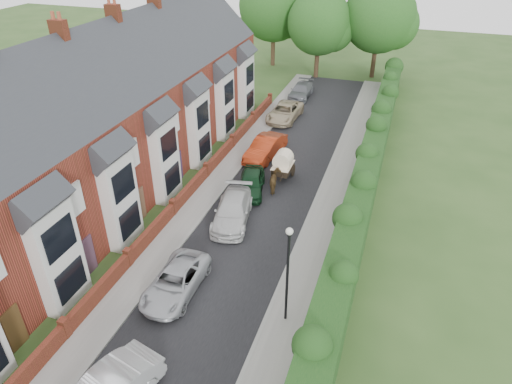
# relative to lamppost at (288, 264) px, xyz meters

# --- Properties ---
(ground) EXTENTS (140.00, 140.00, 0.00)m
(ground) POSITION_rel_lamppost_xyz_m (-3.40, -4.00, -3.30)
(ground) COLOR #2D4C1E
(ground) RESTS_ON ground
(road) EXTENTS (6.00, 58.00, 0.02)m
(road) POSITION_rel_lamppost_xyz_m (-3.90, 7.00, -3.29)
(road) COLOR black
(road) RESTS_ON ground
(pavement_hedge_side) EXTENTS (2.20, 58.00, 0.12)m
(pavement_hedge_side) POSITION_rel_lamppost_xyz_m (0.20, 7.00, -3.24)
(pavement_hedge_side) COLOR gray
(pavement_hedge_side) RESTS_ON ground
(pavement_house_side) EXTENTS (1.70, 58.00, 0.12)m
(pavement_house_side) POSITION_rel_lamppost_xyz_m (-7.75, 7.00, -3.24)
(pavement_house_side) COLOR gray
(pavement_house_side) RESTS_ON ground
(kerb_hedge_side) EXTENTS (0.18, 58.00, 0.13)m
(kerb_hedge_side) POSITION_rel_lamppost_xyz_m (-0.85, 7.00, -3.23)
(kerb_hedge_side) COLOR gray
(kerb_hedge_side) RESTS_ON ground
(kerb_house_side) EXTENTS (0.18, 58.00, 0.13)m
(kerb_house_side) POSITION_rel_lamppost_xyz_m (-6.95, 7.00, -3.23)
(kerb_house_side) COLOR gray
(kerb_house_side) RESTS_ON ground
(hedge) EXTENTS (2.10, 58.00, 2.85)m
(hedge) POSITION_rel_lamppost_xyz_m (2.00, 7.00, -1.70)
(hedge) COLOR black
(hedge) RESTS_ON ground
(terrace_row) EXTENTS (9.05, 40.50, 11.50)m
(terrace_row) POSITION_rel_lamppost_xyz_m (-14.27, 5.98, 1.18)
(terrace_row) COLOR maroon
(terrace_row) RESTS_ON ground
(garden_wall_row) EXTENTS (0.35, 40.35, 1.10)m
(garden_wall_row) POSITION_rel_lamppost_xyz_m (-8.75, 6.00, -2.84)
(garden_wall_row) COLOR brown
(garden_wall_row) RESTS_ON ground
(lamppost) EXTENTS (0.32, 0.32, 5.16)m
(lamppost) POSITION_rel_lamppost_xyz_m (0.00, 0.00, 0.00)
(lamppost) COLOR black
(lamppost) RESTS_ON ground
(tree_far_left) EXTENTS (7.14, 6.80, 9.29)m
(tree_far_left) POSITION_rel_lamppost_xyz_m (-6.05, 36.08, 2.41)
(tree_far_left) COLOR #332316
(tree_far_left) RESTS_ON ground
(tree_far_right) EXTENTS (7.98, 7.60, 10.31)m
(tree_far_right) POSITION_rel_lamppost_xyz_m (-0.01, 38.08, 3.02)
(tree_far_right) COLOR #332316
(tree_far_right) RESTS_ON ground
(tree_far_back) EXTENTS (8.40, 8.00, 10.82)m
(tree_far_back) POSITION_rel_lamppost_xyz_m (-11.99, 39.08, 3.32)
(tree_far_back) COLOR #332316
(tree_far_back) RESTS_ON ground
(car_silver_b) EXTENTS (2.15, 4.58, 1.27)m
(car_silver_b) POSITION_rel_lamppost_xyz_m (-5.54, 0.10, -2.66)
(car_silver_b) COLOR #ADAFB5
(car_silver_b) RESTS_ON ground
(car_white) EXTENTS (2.88, 5.21, 1.43)m
(car_white) POSITION_rel_lamppost_xyz_m (-5.11, 6.60, -2.58)
(car_white) COLOR silver
(car_white) RESTS_ON ground
(car_green) EXTENTS (2.53, 4.33, 1.38)m
(car_green) POSITION_rel_lamppost_xyz_m (-5.15, 10.12, -2.60)
(car_green) COLOR black
(car_green) RESTS_ON ground
(car_red) EXTENTS (2.29, 4.94, 1.57)m
(car_red) POSITION_rel_lamppost_xyz_m (-5.77, 15.19, -2.51)
(car_red) COLOR #9E2C11
(car_red) RESTS_ON ground
(car_beige) EXTENTS (2.58, 5.17, 1.41)m
(car_beige) POSITION_rel_lamppost_xyz_m (-6.40, 22.85, -2.59)
(car_beige) COLOR tan
(car_beige) RESTS_ON ground
(car_grey) EXTENTS (1.89, 4.63, 1.34)m
(car_grey) POSITION_rel_lamppost_xyz_m (-6.40, 29.00, -2.63)
(car_grey) COLOR slate
(car_grey) RESTS_ON ground
(horse) EXTENTS (1.19, 1.82, 1.41)m
(horse) POSITION_rel_lamppost_xyz_m (-3.67, 10.73, -2.59)
(horse) COLOR #4D371C
(horse) RESTS_ON ground
(horse_cart) EXTENTS (1.31, 2.89, 2.09)m
(horse_cart) POSITION_rel_lamppost_xyz_m (-3.67, 12.54, -2.10)
(horse_cart) COLOR black
(horse_cart) RESTS_ON ground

